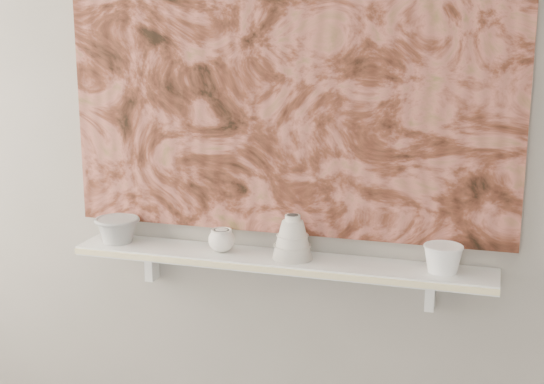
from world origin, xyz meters
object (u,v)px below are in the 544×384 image
at_px(painting, 286,68).
at_px(cup_cream, 222,240).
at_px(bell_vessel, 293,237).
at_px(bowl_white, 443,258).
at_px(bowl_grey, 117,230).
at_px(shelf, 278,261).

distance_m(painting, cup_cream, 0.61).
xyz_separation_m(cup_cream, bell_vessel, (0.25, 0.00, 0.03)).
relative_size(cup_cream, bell_vessel, 0.61).
height_order(painting, bowl_white, painting).
bearing_deg(bowl_grey, cup_cream, 0.00).
distance_m(cup_cream, bowl_white, 0.73).
xyz_separation_m(painting, bell_vessel, (0.05, -0.08, -0.54)).
xyz_separation_m(shelf, bowl_white, (0.53, 0.00, 0.06)).
distance_m(shelf, bowl_white, 0.53).
height_order(cup_cream, bowl_white, bowl_white).
relative_size(bowl_grey, bell_vessel, 1.07).
height_order(shelf, painting, painting).
relative_size(bell_vessel, bowl_white, 1.20).
bearing_deg(bowl_white, cup_cream, 180.00).
distance_m(shelf, bell_vessel, 0.10).
bearing_deg(shelf, bowl_grey, 180.00).
bearing_deg(shelf, painting, 90.00).
distance_m(shelf, cup_cream, 0.21).
bearing_deg(bowl_white, bell_vessel, 180.00).
relative_size(cup_cream, bowl_white, 0.73).
relative_size(painting, bowl_white, 12.24).
bearing_deg(cup_cream, painting, 22.09).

